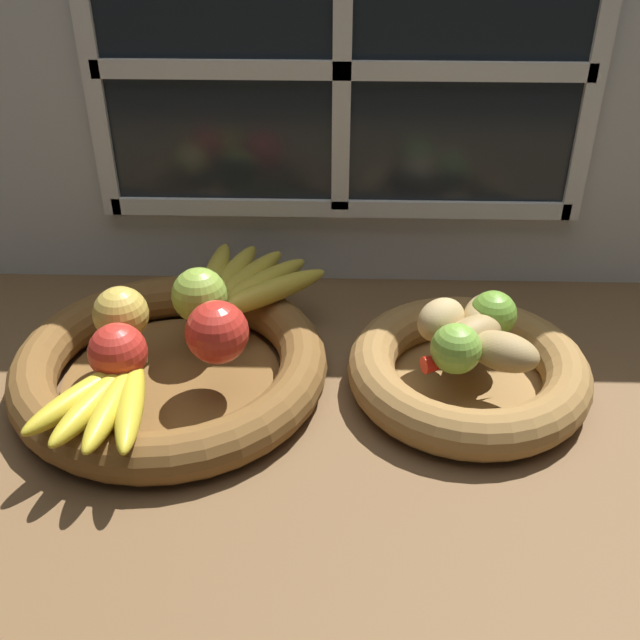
% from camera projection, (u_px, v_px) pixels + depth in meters
% --- Properties ---
extents(ground_plane, '(1.40, 0.90, 0.03)m').
position_uv_depth(ground_plane, '(338.00, 409.00, 0.91)').
color(ground_plane, brown).
extents(back_wall, '(1.40, 0.05, 0.55)m').
position_uv_depth(back_wall, '(343.00, 89.00, 1.00)').
color(back_wall, silver).
rests_on(back_wall, ground_plane).
extents(fruit_bowl_left, '(0.38, 0.38, 0.06)m').
position_uv_depth(fruit_bowl_left, '(172.00, 367.00, 0.91)').
color(fruit_bowl_left, brown).
rests_on(fruit_bowl_left, ground_plane).
extents(fruit_bowl_right, '(0.29, 0.29, 0.06)m').
position_uv_depth(fruit_bowl_right, '(469.00, 372.00, 0.91)').
color(fruit_bowl_right, olive).
rests_on(fruit_bowl_right, ground_plane).
extents(apple_golden_left, '(0.07, 0.07, 0.07)m').
position_uv_depth(apple_golden_left, '(122.00, 314.00, 0.90)').
color(apple_golden_left, gold).
rests_on(apple_golden_left, fruit_bowl_left).
extents(apple_red_front, '(0.06, 0.06, 0.06)m').
position_uv_depth(apple_red_front, '(119.00, 352.00, 0.83)').
color(apple_red_front, red).
rests_on(apple_red_front, fruit_bowl_left).
extents(apple_green_back, '(0.07, 0.07, 0.07)m').
position_uv_depth(apple_green_back, '(201.00, 295.00, 0.93)').
color(apple_green_back, '#8CAD3D').
rests_on(apple_green_back, fruit_bowl_left).
extents(apple_red_right, '(0.07, 0.07, 0.07)m').
position_uv_depth(apple_red_right, '(219.00, 332.00, 0.86)').
color(apple_red_right, red).
rests_on(apple_red_right, fruit_bowl_left).
extents(banana_bunch_front, '(0.13, 0.17, 0.03)m').
position_uv_depth(banana_bunch_front, '(108.00, 399.00, 0.79)').
color(banana_bunch_front, gold).
rests_on(banana_bunch_front, fruit_bowl_left).
extents(banana_bunch_back, '(0.17, 0.20, 0.03)m').
position_uv_depth(banana_bunch_back, '(241.00, 285.00, 0.99)').
color(banana_bunch_back, gold).
rests_on(banana_bunch_back, fruit_bowl_left).
extents(potato_back, '(0.07, 0.09, 0.04)m').
position_uv_depth(potato_back, '(485.00, 316.00, 0.91)').
color(potato_back, tan).
rests_on(potato_back, fruit_bowl_right).
extents(potato_large, '(0.09, 0.08, 0.04)m').
position_uv_depth(potato_large, '(474.00, 335.00, 0.88)').
color(potato_large, '#A38451').
rests_on(potato_large, fruit_bowl_right).
extents(potato_oblong, '(0.08, 0.08, 0.05)m').
position_uv_depth(potato_oblong, '(443.00, 320.00, 0.90)').
color(potato_oblong, tan).
rests_on(potato_oblong, fruit_bowl_right).
extents(potato_small, '(0.09, 0.08, 0.04)m').
position_uv_depth(potato_small, '(505.00, 352.00, 0.85)').
color(potato_small, '#A38451').
rests_on(potato_small, fruit_bowl_right).
extents(lime_near, '(0.06, 0.06, 0.06)m').
position_uv_depth(lime_near, '(457.00, 349.00, 0.84)').
color(lime_near, '#7AAD3D').
rests_on(lime_near, fruit_bowl_right).
extents(lime_far, '(0.06, 0.06, 0.06)m').
position_uv_depth(lime_far, '(494.00, 314.00, 0.90)').
color(lime_far, '#6B9E33').
rests_on(lime_far, fruit_bowl_right).
extents(chili_pepper, '(0.11, 0.06, 0.02)m').
position_uv_depth(chili_pepper, '(470.00, 353.00, 0.87)').
color(chili_pepper, red).
rests_on(chili_pepper, fruit_bowl_right).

